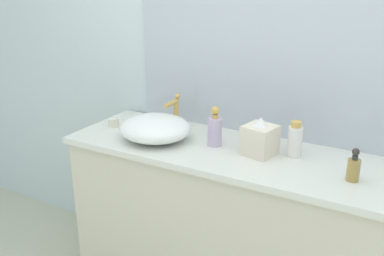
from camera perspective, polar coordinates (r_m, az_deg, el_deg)
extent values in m
cube|color=silver|center=(2.11, 11.41, 9.99)|extent=(6.00, 0.06, 2.60)
cube|color=beige|center=(2.20, 4.65, -13.95)|extent=(1.55, 0.50, 0.85)
cube|color=silver|center=(1.99, 5.00, -3.29)|extent=(1.59, 0.54, 0.03)
cube|color=#B2BCC6|center=(2.10, 8.47, 11.23)|extent=(1.29, 0.01, 0.91)
ellipsoid|color=white|center=(2.08, -4.99, 0.00)|extent=(0.36, 0.34, 0.12)
cylinder|color=gold|center=(2.24, -2.17, 1.98)|extent=(0.03, 0.03, 0.16)
cylinder|color=gold|center=(2.17, -2.90, 3.30)|extent=(0.02, 0.10, 0.02)
sphere|color=gold|center=(2.22, -1.98, 4.32)|extent=(0.03, 0.03, 0.03)
cylinder|color=#BEABCB|center=(2.00, 3.11, -0.50)|extent=(0.07, 0.07, 0.14)
cylinder|color=tan|center=(1.98, 3.16, 1.60)|extent=(0.03, 0.03, 0.02)
sphere|color=#D7AA52|center=(1.97, 3.17, 2.40)|extent=(0.04, 0.04, 0.04)
cylinder|color=gold|center=(1.96, 3.03, 2.31)|extent=(0.02, 0.02, 0.02)
cylinder|color=white|center=(1.93, 13.73, -1.82)|extent=(0.06, 0.06, 0.14)
cylinder|color=#D9A952|center=(1.90, 13.93, 0.49)|extent=(0.05, 0.05, 0.03)
cylinder|color=#A78844|center=(1.78, 20.98, -5.34)|extent=(0.05, 0.05, 0.09)
cylinder|color=#2F332E|center=(1.76, 21.19, -3.74)|extent=(0.02, 0.02, 0.02)
sphere|color=#382C2B|center=(1.75, 21.29, -3.03)|extent=(0.03, 0.03, 0.03)
cylinder|color=#2C3523|center=(1.74, 21.23, -3.15)|extent=(0.01, 0.02, 0.01)
cube|color=beige|center=(1.92, 9.14, -1.64)|extent=(0.16, 0.16, 0.14)
cone|color=white|center=(1.89, 9.28, 0.78)|extent=(0.07, 0.07, 0.04)
cylinder|color=beige|center=(2.31, -10.55, 0.75)|extent=(0.06, 0.06, 0.04)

